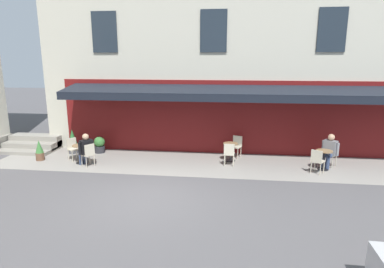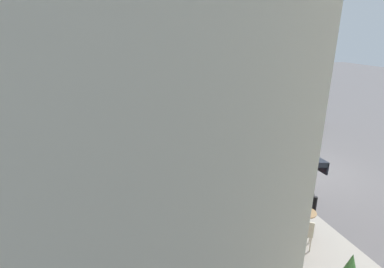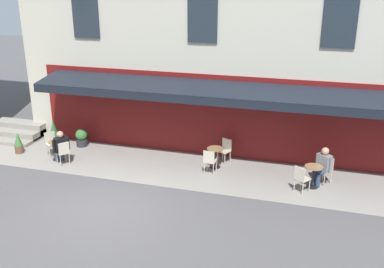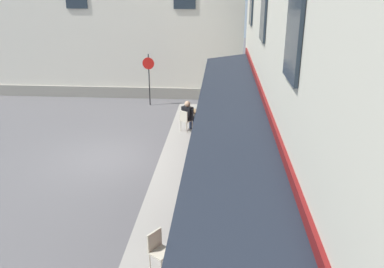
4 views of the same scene
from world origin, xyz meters
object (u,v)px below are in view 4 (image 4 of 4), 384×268
at_px(seated_companion_in_grey, 196,264).
at_px(no_parking_sign, 149,70).
at_px(cafe_chair_cream_near_door, 237,186).
at_px(potted_plant_entrance_left, 226,110).
at_px(cafe_chair_cream_facing_street, 194,179).
at_px(cafe_table_mid_terrace, 180,263).
at_px(potted_plant_under_sign, 201,106).
at_px(cafe_table_near_entrance, 216,183).
at_px(cafe_table_streetside, 195,117).
at_px(cafe_chair_cream_kerbside, 185,119).
at_px(cafe_chair_cream_back_row, 158,248).
at_px(cafe_chair_cream_corner_left, 204,112).
at_px(seated_patron_in_black, 189,114).
at_px(potted_plant_by_steps, 231,121).

relative_size(seated_companion_in_grey, no_parking_sign, 0.50).
distance_m(cafe_chair_cream_near_door, potted_plant_entrance_left, 7.18).
height_order(cafe_chair_cream_facing_street, cafe_table_mid_terrace, cafe_chair_cream_facing_street).
height_order(cafe_chair_cream_facing_street, potted_plant_entrance_left, potted_plant_entrance_left).
bearing_deg(potted_plant_under_sign, cafe_table_near_entrance, -173.85).
relative_size(cafe_table_streetside, cafe_chair_cream_kerbside, 0.82).
height_order(cafe_chair_cream_back_row, cafe_table_streetside, cafe_chair_cream_back_row).
relative_size(cafe_table_mid_terrace, cafe_chair_cream_corner_left, 0.82).
relative_size(cafe_chair_cream_back_row, cafe_table_streetside, 1.21).
height_order(cafe_chair_cream_near_door, cafe_chair_cream_back_row, same).
bearing_deg(cafe_chair_cream_back_row, cafe_chair_cream_facing_street, -9.65).
distance_m(cafe_chair_cream_facing_street, cafe_chair_cream_corner_left, 6.40).
xyz_separation_m(cafe_table_mid_terrace, potted_plant_entrance_left, (10.41, -0.98, 0.03)).
distance_m(seated_companion_in_grey, potted_plant_under_sign, 11.56).
bearing_deg(seated_patron_in_black, cafe_chair_cream_back_row, -179.47).
height_order(cafe_table_near_entrance, seated_companion_in_grey, seated_companion_in_grey).
distance_m(cafe_table_near_entrance, potted_plant_under_sign, 7.84).
height_order(cafe_chair_cream_facing_street, cafe_chair_cream_corner_left, same).
xyz_separation_m(cafe_chair_cream_near_door, cafe_chair_cream_back_row, (-2.87, 1.75, 0.00)).
height_order(cafe_table_streetside, no_parking_sign, no_parking_sign).
xyz_separation_m(cafe_table_near_entrance, cafe_chair_cream_back_row, (-3.12, 1.17, 0.06)).
distance_m(cafe_table_mid_terrace, cafe_chair_cream_kerbside, 8.94).
bearing_deg(cafe_chair_cream_kerbside, cafe_chair_cream_back_row, -178.61).
relative_size(cafe_chair_cream_corner_left, no_parking_sign, 0.35).
xyz_separation_m(cafe_table_streetside, cafe_chair_cream_corner_left, (0.50, -0.38, 0.06)).
bearing_deg(cafe_table_near_entrance, cafe_chair_cream_corner_left, 5.53).
relative_size(seated_companion_in_grey, potted_plant_under_sign, 1.54).
bearing_deg(seated_companion_in_grey, potted_plant_by_steps, -5.21).
xyz_separation_m(cafe_table_near_entrance, cafe_chair_cream_near_door, (-0.25, -0.58, 0.06)).
distance_m(potted_plant_entrance_left, potted_plant_by_steps, 1.17).
xyz_separation_m(cafe_chair_cream_corner_left, seated_patron_in_black, (-0.84, 0.63, 0.14)).
xyz_separation_m(cafe_table_mid_terrace, seated_patron_in_black, (9.09, 0.59, 0.20)).
xyz_separation_m(cafe_chair_cream_facing_street, cafe_chair_cream_corner_left, (6.40, -0.01, 0.00)).
distance_m(cafe_chair_cream_corner_left, potted_plant_by_steps, 1.35).
relative_size(cafe_table_mid_terrace, seated_patron_in_black, 0.58).
bearing_deg(potted_plant_entrance_left, potted_plant_under_sign, 53.41).
bearing_deg(cafe_chair_cream_corner_left, potted_plant_by_steps, -119.49).
relative_size(cafe_table_near_entrance, cafe_table_mid_terrace, 1.00).
relative_size(cafe_table_near_entrance, potted_plant_by_steps, 1.03).
distance_m(cafe_table_streetside, potted_plant_entrance_left, 1.66).
bearing_deg(cafe_table_mid_terrace, cafe_chair_cream_kerbside, 4.62).
bearing_deg(cafe_chair_cream_facing_street, cafe_chair_cream_near_door, -103.72).
bearing_deg(seated_patron_in_black, seated_companion_in_grey, -174.40).
xyz_separation_m(seated_patron_in_black, seated_companion_in_grey, (-9.35, -0.92, 0.01)).
height_order(cafe_chair_cream_back_row, potted_plant_under_sign, cafe_chair_cream_back_row).
height_order(cafe_table_streetside, seated_patron_in_black, seated_patron_in_black).
bearing_deg(no_parking_sign, seated_companion_in_grey, -166.06).
bearing_deg(cafe_table_streetside, cafe_table_near_entrance, -170.41).
distance_m(cafe_table_near_entrance, cafe_chair_cream_back_row, 3.33).
height_order(seated_companion_in_grey, potted_plant_entrance_left, seated_companion_in_grey).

